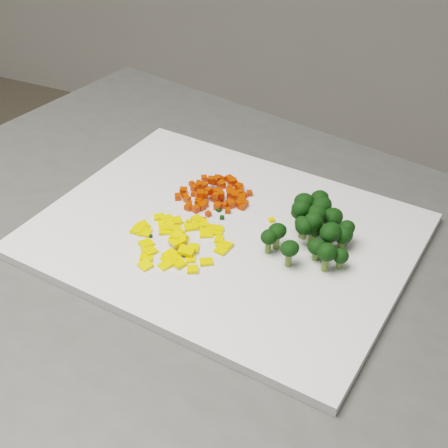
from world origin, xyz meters
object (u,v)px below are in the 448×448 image
at_px(cutting_board, 224,234).
at_px(pepper_pile, 178,238).
at_px(broccoli_pile, 314,224).
at_px(carrot_pile, 213,188).

distance_m(cutting_board, pepper_pile, 0.06).
bearing_deg(broccoli_pile, cutting_board, -168.22).
distance_m(pepper_pile, broccoli_pile, 0.17).
distance_m(carrot_pile, pepper_pile, 0.11).
height_order(pepper_pile, broccoli_pile, broccoli_pile).
height_order(carrot_pile, broccoli_pile, broccoli_pile).
xyz_separation_m(carrot_pile, pepper_pile, (0.00, -0.11, -0.01)).
bearing_deg(carrot_pile, pepper_pile, -88.53).
relative_size(cutting_board, pepper_pile, 3.88).
bearing_deg(pepper_pile, broccoli_pile, 24.61).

